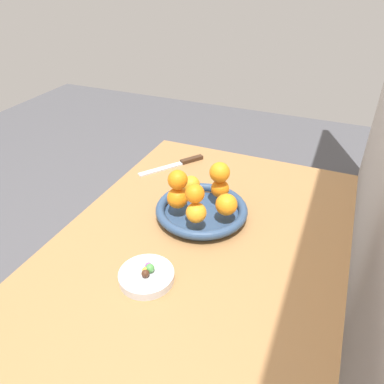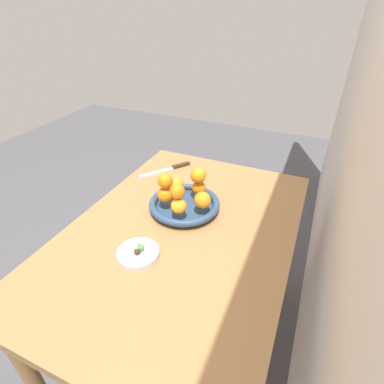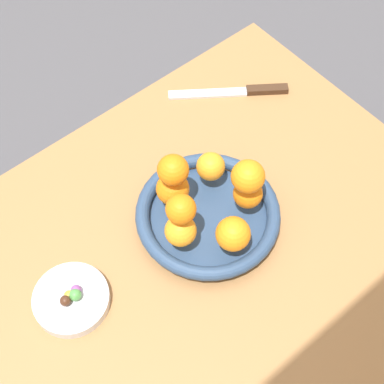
% 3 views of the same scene
% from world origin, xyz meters
% --- Properties ---
extents(dining_table, '(1.10, 0.76, 0.74)m').
position_xyz_m(dining_table, '(0.00, 0.00, 0.65)').
color(dining_table, '#9E7042').
rests_on(dining_table, ground_plane).
extents(fruit_bowl, '(0.27, 0.27, 0.04)m').
position_xyz_m(fruit_bowl, '(-0.11, -0.04, 0.76)').
color(fruit_bowl, navy).
rests_on(fruit_bowl, dining_table).
extents(candy_dish, '(0.13, 0.13, 0.02)m').
position_xyz_m(candy_dish, '(0.17, -0.07, 0.75)').
color(candy_dish, silver).
rests_on(candy_dish, dining_table).
extents(orange_0, '(0.06, 0.06, 0.06)m').
position_xyz_m(orange_0, '(-0.08, -0.10, 0.81)').
color(orange_0, orange).
rests_on(orange_0, fruit_bowl).
extents(orange_1, '(0.06, 0.06, 0.06)m').
position_xyz_m(orange_1, '(-0.04, -0.03, 0.81)').
color(orange_1, orange).
rests_on(orange_1, fruit_bowl).
extents(orange_2, '(0.06, 0.06, 0.06)m').
position_xyz_m(orange_2, '(-0.10, 0.04, 0.81)').
color(orange_2, orange).
rests_on(orange_2, fruit_bowl).
extents(orange_3, '(0.05, 0.05, 0.05)m').
position_xyz_m(orange_3, '(-0.18, -0.01, 0.81)').
color(orange_3, orange).
rests_on(orange_3, fruit_bowl).
extents(orange_4, '(0.05, 0.05, 0.05)m').
position_xyz_m(orange_4, '(-0.17, -0.10, 0.81)').
color(orange_4, orange).
rests_on(orange_4, fruit_bowl).
extents(orange_5, '(0.06, 0.06, 0.06)m').
position_xyz_m(orange_5, '(-0.08, -0.10, 0.87)').
color(orange_5, orange).
rests_on(orange_5, orange_0).
extents(orange_6, '(0.05, 0.05, 0.05)m').
position_xyz_m(orange_6, '(-0.05, -0.03, 0.86)').
color(orange_6, orange).
rests_on(orange_6, orange_1).
extents(orange_7, '(0.06, 0.06, 0.06)m').
position_xyz_m(orange_7, '(-0.18, -0.01, 0.86)').
color(orange_7, orange).
rests_on(orange_7, orange_3).
extents(candy_ball_0, '(0.02, 0.02, 0.02)m').
position_xyz_m(candy_ball_0, '(0.17, -0.07, 0.77)').
color(candy_ball_0, '#472819').
rests_on(candy_ball_0, candy_dish).
extents(candy_ball_1, '(0.02, 0.02, 0.02)m').
position_xyz_m(candy_ball_1, '(0.18, -0.06, 0.77)').
color(candy_ball_1, '#472819').
rests_on(candy_ball_1, candy_dish).
extents(candy_ball_2, '(0.01, 0.01, 0.01)m').
position_xyz_m(candy_ball_2, '(0.17, -0.07, 0.77)').
color(candy_ball_2, '#4C9947').
rests_on(candy_ball_2, candy_dish).
extents(candy_ball_3, '(0.02, 0.02, 0.02)m').
position_xyz_m(candy_ball_3, '(0.17, -0.07, 0.77)').
color(candy_ball_3, gold).
rests_on(candy_ball_3, candy_dish).
extents(candy_ball_4, '(0.02, 0.02, 0.02)m').
position_xyz_m(candy_ball_4, '(0.16, -0.07, 0.77)').
color(candy_ball_4, '#8C4C99').
rests_on(candy_ball_4, candy_dish).
extents(candy_ball_5, '(0.02, 0.02, 0.02)m').
position_xyz_m(candy_ball_5, '(0.17, -0.06, 0.77)').
color(candy_ball_5, '#4C9947').
rests_on(candy_ball_5, candy_dish).
extents(knife, '(0.22, 0.17, 0.01)m').
position_xyz_m(knife, '(-0.37, -0.24, 0.75)').
color(knife, '#3F2819').
rests_on(knife, dining_table).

